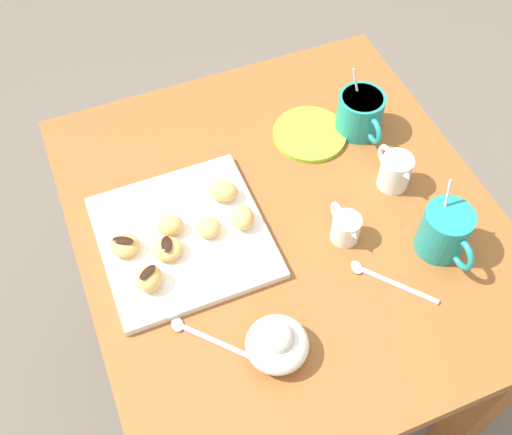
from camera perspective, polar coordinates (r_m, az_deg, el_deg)
ground_plane at (r=1.78m, az=1.94°, el=-13.47°), size 8.00×8.00×0.00m
dining_table at (r=1.27m, az=2.65°, el=-3.94°), size 0.85×0.77×0.72m
pastry_plate_square at (r=1.12m, az=-6.82°, el=-1.82°), size 0.29×0.29×0.02m
coffee_mug_teal_left at (r=1.27m, az=9.73°, el=9.64°), size 0.13×0.09×0.13m
coffee_mug_teal_right at (r=1.11m, az=17.26°, el=-1.21°), size 0.13×0.09×0.15m
cream_pitcher_white at (r=1.19m, az=12.91°, el=4.25°), size 0.10×0.06×0.07m
ice_cream_bowl at (r=0.99m, az=1.99°, el=-11.64°), size 0.10×0.10×0.08m
chocolate_sauce_pitcher at (r=1.11m, az=8.37°, el=-0.87°), size 0.09×0.05×0.06m
saucer_lime_left at (r=1.28m, az=5.02°, el=7.77°), size 0.15×0.15×0.01m
loose_spoon_near_saucer at (r=1.03m, az=-4.98°, el=-10.95°), size 0.13×0.12×0.01m
loose_spoon_by_plate at (r=1.09m, az=11.71°, el=-5.59°), size 0.13×0.11×0.01m
beignet_0 at (r=1.05m, az=-9.94°, el=-5.62°), size 0.07×0.07×0.04m
chocolate_drizzle_0 at (r=1.03m, az=-10.10°, el=-5.05°), size 0.03×0.04×0.00m
beignet_1 at (r=1.10m, az=-4.46°, el=-0.93°), size 0.06×0.06×0.03m
beignet_2 at (r=1.14m, az=-3.11°, el=2.50°), size 0.07×0.07×0.04m
beignet_3 at (r=1.10m, az=-1.25°, el=-0.00°), size 0.06×0.05×0.04m
beignet_4 at (r=1.08m, az=-8.23°, el=-2.99°), size 0.06×0.06×0.03m
chocolate_drizzle_4 at (r=1.07m, az=-8.33°, el=-2.53°), size 0.04×0.03×0.00m
beignet_5 at (r=1.10m, az=-12.16°, el=-2.57°), size 0.06×0.06×0.03m
chocolate_drizzle_5 at (r=1.08m, az=-12.32°, el=-2.10°), size 0.03×0.04×0.00m
beignet_6 at (r=1.11m, az=-8.04°, el=-0.72°), size 0.05×0.06×0.03m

